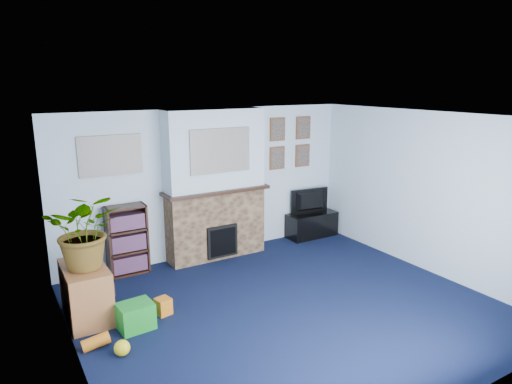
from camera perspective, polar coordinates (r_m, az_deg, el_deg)
floor at (r=6.03m, az=3.93°, el=-14.15°), size 5.00×4.50×0.01m
ceiling at (r=5.34m, az=4.36°, el=9.24°), size 5.00×4.50×0.01m
wall_back at (r=7.46m, az=-5.81°, el=1.15°), size 5.00×0.04×2.40m
wall_front at (r=4.06m, az=22.99°, el=-10.88°), size 5.00×0.04×2.40m
wall_left at (r=4.68m, az=-22.09°, el=-7.52°), size 0.04×4.50×2.40m
wall_right at (r=7.25m, az=20.55°, el=-0.03°), size 0.04×4.50×2.40m
chimney_breast at (r=7.28m, az=-5.12°, el=0.73°), size 1.72×0.50×2.40m
collage_main at (r=6.99m, az=-4.46°, el=5.17°), size 1.00×0.03×0.68m
collage_left at (r=6.84m, az=-17.73°, el=4.37°), size 0.90×0.03×0.58m
portrait_tl at (r=7.94m, az=2.70°, el=7.82°), size 0.30×0.03×0.40m
portrait_tr at (r=8.26m, az=5.92°, el=7.99°), size 0.30×0.03×0.40m
portrait_bl at (r=8.01m, az=2.66°, el=4.26°), size 0.30×0.03×0.40m
portrait_br at (r=8.32m, az=5.83°, el=4.57°), size 0.30×0.03×0.40m
tv_stand at (r=8.53m, az=6.97°, el=-4.07°), size 0.95×0.40×0.45m
television at (r=8.42m, az=6.97°, el=-1.15°), size 0.77×0.18×0.44m
bookshelf at (r=7.05m, az=-15.80°, el=-5.96°), size 0.58×0.28×1.05m
sideboard at (r=5.98m, az=-20.49°, el=-11.53°), size 0.48×0.86×0.67m
potted_plant at (r=5.67m, az=-20.56°, el=-4.47°), size 1.02×0.95×0.92m
mantel_clock at (r=7.22m, az=-5.16°, el=0.91°), size 0.09×0.05×0.13m
mantel_candle at (r=7.37m, az=-2.87°, el=1.28°), size 0.05×0.05×0.16m
mantel_teddy at (r=7.03m, az=-8.86°, el=0.40°), size 0.12×0.12×0.12m
mantel_can at (r=7.53m, az=-0.61°, el=1.42°), size 0.05×0.05×0.11m
green_crate at (r=5.67m, az=-14.80°, el=-14.90°), size 0.41×0.34×0.31m
toy_ball at (r=5.25m, az=-16.41°, el=-18.16°), size 0.17×0.17×0.17m
toy_block at (r=5.92m, az=-11.52°, el=-13.77°), size 0.20×0.20×0.21m
toy_tube at (r=5.47m, az=-19.38°, el=-17.27°), size 0.31×0.14×0.18m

